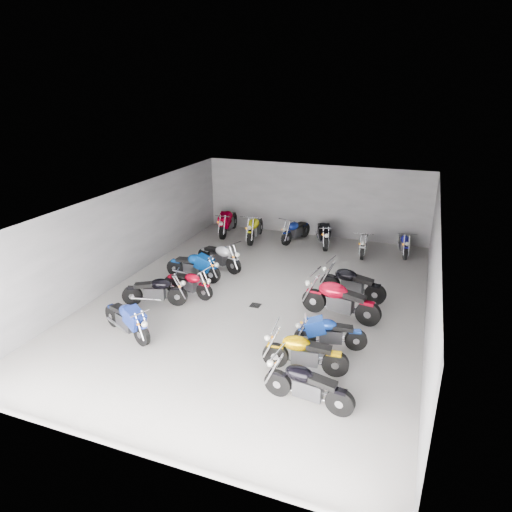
% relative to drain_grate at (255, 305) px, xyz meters
% --- Properties ---
extents(ground, '(14.00, 14.00, 0.00)m').
position_rel_drain_grate_xyz_m(ground, '(0.00, 0.50, -0.01)').
color(ground, '#9D9B95').
rests_on(ground, ground).
extents(wall_back, '(10.00, 0.10, 3.20)m').
position_rel_drain_grate_xyz_m(wall_back, '(0.00, 7.50, 1.59)').
color(wall_back, gray).
rests_on(wall_back, ground).
extents(wall_left, '(0.10, 14.00, 3.20)m').
position_rel_drain_grate_xyz_m(wall_left, '(-5.00, 0.50, 1.59)').
color(wall_left, gray).
rests_on(wall_left, ground).
extents(wall_right, '(0.10, 14.00, 3.20)m').
position_rel_drain_grate_xyz_m(wall_right, '(5.00, 0.50, 1.59)').
color(wall_right, gray).
rests_on(wall_right, ground).
extents(ceiling, '(10.00, 14.00, 0.04)m').
position_rel_drain_grate_xyz_m(ceiling, '(0.00, 0.50, 3.21)').
color(ceiling, black).
rests_on(ceiling, wall_back).
extents(drain_grate, '(0.32, 0.32, 0.01)m').
position_rel_drain_grate_xyz_m(drain_grate, '(0.00, 0.00, 0.00)').
color(drain_grate, black).
rests_on(drain_grate, ground).
extents(motorcycle_left_b, '(1.97, 0.97, 0.92)m').
position_rel_drain_grate_xyz_m(motorcycle_left_b, '(-2.66, -2.90, 0.50)').
color(motorcycle_left_b, black).
rests_on(motorcycle_left_b, ground).
extents(motorcycle_left_c, '(1.97, 0.79, 0.90)m').
position_rel_drain_grate_xyz_m(motorcycle_left_c, '(-2.92, -1.05, 0.48)').
color(motorcycle_left_c, black).
rests_on(motorcycle_left_c, ground).
extents(motorcycle_left_d, '(1.88, 0.46, 0.83)m').
position_rel_drain_grate_xyz_m(motorcycle_left_d, '(-2.28, -0.11, 0.45)').
color(motorcycle_left_d, black).
rests_on(motorcycle_left_d, ground).
extents(motorcycle_left_e, '(2.11, 0.43, 0.93)m').
position_rel_drain_grate_xyz_m(motorcycle_left_e, '(-2.71, 1.10, 0.50)').
color(motorcycle_left_e, black).
rests_on(motorcycle_left_e, ground).
extents(motorcycle_left_f, '(2.04, 0.84, 0.93)m').
position_rel_drain_grate_xyz_m(motorcycle_left_f, '(-2.28, 2.31, 0.50)').
color(motorcycle_left_f, black).
rests_on(motorcycle_left_f, ground).
extents(motorcycle_right_a, '(2.05, 0.47, 0.90)m').
position_rel_drain_grate_xyz_m(motorcycle_right_a, '(2.67, -3.97, 0.49)').
color(motorcycle_right_a, black).
rests_on(motorcycle_right_a, ground).
extents(motorcycle_right_b, '(2.10, 0.46, 0.92)m').
position_rel_drain_grate_xyz_m(motorcycle_right_b, '(2.29, -2.80, 0.50)').
color(motorcycle_right_b, black).
rests_on(motorcycle_right_b, ground).
extents(motorcycle_right_c, '(1.86, 0.61, 0.83)m').
position_rel_drain_grate_xyz_m(motorcycle_right_c, '(2.66, -1.61, 0.45)').
color(motorcycle_right_c, black).
rests_on(motorcycle_right_c, ground).
extents(motorcycle_right_d, '(2.40, 0.61, 1.06)m').
position_rel_drain_grate_xyz_m(motorcycle_right_d, '(2.59, 0.12, 0.57)').
color(motorcycle_right_d, black).
rests_on(motorcycle_right_d, ground).
extents(motorcycle_right_e, '(2.17, 0.58, 0.96)m').
position_rel_drain_grate_xyz_m(motorcycle_right_e, '(2.70, 1.57, 0.52)').
color(motorcycle_right_e, black).
rests_on(motorcycle_right_e, ground).
extents(motorcycle_back_a, '(0.54, 2.37, 1.04)m').
position_rel_drain_grate_xyz_m(motorcycle_back_a, '(-3.69, 6.27, 0.56)').
color(motorcycle_back_a, black).
rests_on(motorcycle_back_a, ground).
extents(motorcycle_back_b, '(0.51, 2.27, 1.00)m').
position_rel_drain_grate_xyz_m(motorcycle_back_b, '(-2.24, 5.92, 0.54)').
color(motorcycle_back_b, black).
rests_on(motorcycle_back_b, ground).
extents(motorcycle_back_c, '(0.75, 2.02, 0.91)m').
position_rel_drain_grate_xyz_m(motorcycle_back_c, '(-0.51, 6.36, 0.49)').
color(motorcycle_back_c, black).
rests_on(motorcycle_back_c, ground).
extents(motorcycle_back_d, '(0.91, 2.11, 0.97)m').
position_rel_drain_grate_xyz_m(motorcycle_back_d, '(0.72, 6.27, 0.52)').
color(motorcycle_back_d, black).
rests_on(motorcycle_back_d, ground).
extents(motorcycle_back_e, '(0.43, 1.97, 0.87)m').
position_rel_drain_grate_xyz_m(motorcycle_back_e, '(2.49, 5.80, 0.47)').
color(motorcycle_back_e, black).
rests_on(motorcycle_back_e, ground).
extents(motorcycle_back_f, '(0.51, 1.92, 0.85)m').
position_rel_drain_grate_xyz_m(motorcycle_back_f, '(4.00, 6.36, 0.46)').
color(motorcycle_back_f, black).
rests_on(motorcycle_back_f, ground).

